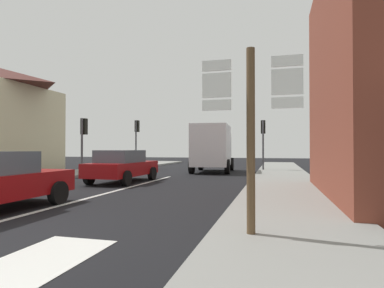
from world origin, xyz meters
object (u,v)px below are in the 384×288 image
object	(u,v)px
delivery_truck	(212,147)
traffic_light_near_left	(84,133)
traffic_light_far_right	(263,134)
traffic_light_far_left	(137,133)
sedan_far	(122,166)
route_sign_post	(251,126)

from	to	relation	value
delivery_truck	traffic_light_near_left	size ratio (longest dim) A/B	1.58
traffic_light_near_left	traffic_light_far_right	bearing A→B (deg)	33.37
traffic_light_near_left	traffic_light_far_left	world-z (taller)	traffic_light_far_left
traffic_light_near_left	sedan_far	bearing A→B (deg)	-34.10
sedan_far	delivery_truck	size ratio (longest dim) A/B	0.83
sedan_far	traffic_light_far_left	bearing A→B (deg)	110.74
delivery_truck	route_sign_post	xyz separation A→B (m)	(3.61, -15.36, 0.26)
delivery_truck	traffic_light_near_left	world-z (taller)	traffic_light_near_left
sedan_far	traffic_light_far_left	size ratio (longest dim) A/B	1.13
traffic_light_near_left	traffic_light_far_right	size ratio (longest dim) A/B	0.93
route_sign_post	sedan_far	bearing A→B (deg)	128.47
route_sign_post	traffic_light_far_right	world-z (taller)	traffic_light_far_right
route_sign_post	traffic_light_near_left	world-z (taller)	traffic_light_near_left
traffic_light_near_left	route_sign_post	bearing A→B (deg)	-46.33
route_sign_post	traffic_light_far_left	distance (m)	20.34
traffic_light_near_left	traffic_light_far_right	xyz separation A→B (m)	(9.64, 6.35, 0.17)
sedan_far	delivery_truck	xyz separation A→B (m)	(2.79, 7.31, 0.89)
sedan_far	route_sign_post	distance (m)	10.34
traffic_light_near_left	traffic_light_far_left	distance (m)	7.16
sedan_far	traffic_light_near_left	xyz separation A→B (m)	(-3.64, 2.47, 1.64)
delivery_truck	traffic_light_far_left	distance (m)	6.92
traffic_light_near_left	traffic_light_far_right	distance (m)	11.54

